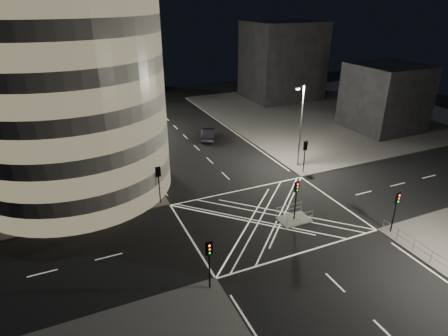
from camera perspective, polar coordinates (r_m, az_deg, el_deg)
name	(u,v)px	position (r m, az deg, el deg)	size (l,w,h in m)	color
ground	(268,217)	(36.79, 6.68, -7.43)	(120.00, 120.00, 0.00)	black
sidewalk_far_right	(331,111)	(72.86, 15.93, 8.29)	(42.00, 42.00, 0.15)	#595654
central_island	(294,219)	(36.64, 10.60, -7.72)	(3.00, 2.00, 0.15)	slate
office_tower_curved	(10,68)	(46.00, -29.85, 13.04)	(30.00, 29.00, 27.20)	gray
office_block_rear	(13,55)	(69.29, -29.42, 14.77)	(24.00, 16.00, 22.00)	gray
building_right_far	(282,61)	(79.82, 8.82, 15.88)	(14.00, 12.00, 15.00)	black
building_right_near	(385,97)	(64.59, 23.30, 9.89)	(10.00, 10.00, 10.00)	black
building_far_end	(116,51)	(86.11, -16.16, 16.77)	(18.00, 8.00, 18.00)	black
tree_a	(135,156)	(38.94, -13.38, 1.76)	(4.16, 4.16, 6.98)	black
tree_b	(124,134)	(44.34, -15.01, 5.02)	(4.36, 4.36, 7.53)	black
tree_c	(116,127)	(50.29, -16.10, 6.03)	(3.91, 3.91, 6.31)	black
tree_d	(108,109)	(55.77, -17.20, 8.62)	(5.69, 5.69, 8.19)	black
tree_e	(103,102)	(61.65, -17.96, 9.60)	(4.10, 4.10, 6.88)	black
traffic_signal_fl	(159,178)	(38.00, -9.94, -1.51)	(0.55, 0.22, 4.00)	black
traffic_signal_nl	(209,256)	(26.86, -2.28, -13.31)	(0.55, 0.22, 4.00)	black
traffic_signal_fr	(305,151)	(44.97, 12.24, 2.51)	(0.55, 0.22, 4.00)	black
traffic_signal_nr	(396,205)	(36.06, 24.77, -5.10)	(0.55, 0.22, 4.00)	black
traffic_signal_island	(296,193)	(35.22, 10.96, -3.81)	(0.55, 0.22, 4.00)	black
street_lamp_left_near	(139,138)	(41.58, -12.89, 4.49)	(1.25, 0.25, 10.00)	slate
street_lamp_left_far	(112,100)	(58.66, -16.65, 9.93)	(1.25, 0.25, 10.00)	slate
street_lamp_right_far	(301,124)	(46.12, 11.61, 6.61)	(1.25, 0.25, 10.00)	slate
railing_near_right	(440,263)	(34.21, 30.11, -12.40)	(0.06, 11.70, 1.10)	slate
railing_island_south	(300,219)	(35.70, 11.48, -7.56)	(2.80, 0.06, 1.10)	slate
railing_island_north	(289,209)	(36.94, 9.90, -6.23)	(2.80, 0.06, 1.10)	slate
sedan	(208,134)	(55.85, -2.48, 5.19)	(1.81, 5.18, 1.71)	black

